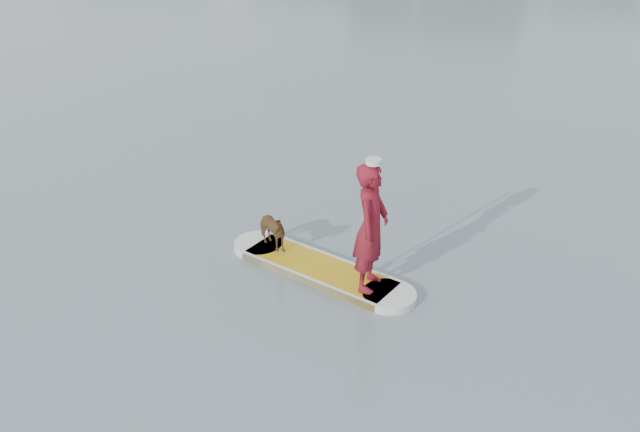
% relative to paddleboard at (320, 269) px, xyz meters
% --- Properties ---
extents(ground, '(140.00, 140.00, 0.00)m').
position_rel_paddleboard_xyz_m(ground, '(2.20, -2.20, -0.06)').
color(ground, slate).
rests_on(ground, ground).
extents(paddleboard, '(3.19, 1.52, 0.12)m').
position_rel_paddleboard_xyz_m(paddleboard, '(0.00, 0.00, 0.00)').
color(paddleboard, gold).
rests_on(paddleboard, ground).
extents(paddler, '(0.47, 0.71, 1.96)m').
position_rel_paddleboard_xyz_m(paddler, '(0.86, -0.26, 1.04)').
color(paddler, maroon).
rests_on(paddler, paddleboard).
extents(white_cap, '(0.22, 0.22, 0.07)m').
position_rel_paddleboard_xyz_m(white_cap, '(0.86, -0.26, 2.05)').
color(white_cap, silver).
rests_on(white_cap, paddler).
extents(dog, '(0.82, 0.69, 0.64)m').
position_rel_paddleboard_xyz_m(dog, '(-0.94, 0.28, 0.38)').
color(dog, brown).
rests_on(dog, paddleboard).
extents(paddle, '(0.12, 0.30, 2.00)m').
position_rel_paddleboard_xyz_m(paddle, '(0.72, 0.13, 0.74)').
color(paddle, black).
rests_on(paddle, ground).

